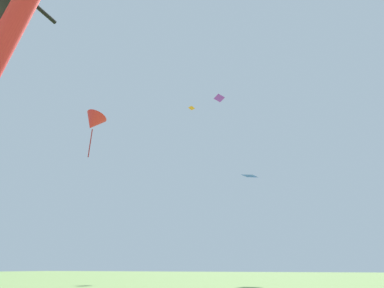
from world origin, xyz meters
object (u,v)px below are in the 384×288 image
at_px(distant_kite_blue_low_left, 250,175).
at_px(distant_kite_orange_overhead_distant, 192,108).
at_px(distant_kite_red_high_right, 93,122).
at_px(distant_kite_purple_mid_right, 219,98).

distance_m(distant_kite_blue_low_left, distant_kite_orange_overhead_distant, 18.23).
bearing_deg(distant_kite_blue_low_left, distant_kite_red_high_right, -142.53).
height_order(distant_kite_red_high_right, distant_kite_orange_overhead_distant, distant_kite_orange_overhead_distant).
height_order(distant_kite_blue_low_left, distant_kite_purple_mid_right, distant_kite_purple_mid_right).
bearing_deg(distant_kite_red_high_right, distant_kite_blue_low_left, 37.47).
height_order(distant_kite_orange_overhead_distant, distant_kite_purple_mid_right, distant_kite_orange_overhead_distant).
bearing_deg(distant_kite_blue_low_left, distant_kite_orange_overhead_distant, 128.30).
relative_size(distant_kite_orange_overhead_distant, distant_kite_purple_mid_right, 1.25).
xyz_separation_m(distant_kite_orange_overhead_distant, distant_kite_purple_mid_right, (6.73, -12.08, -7.19)).
xyz_separation_m(distant_kite_red_high_right, distant_kite_purple_mid_right, (6.81, 4.59, 2.92)).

